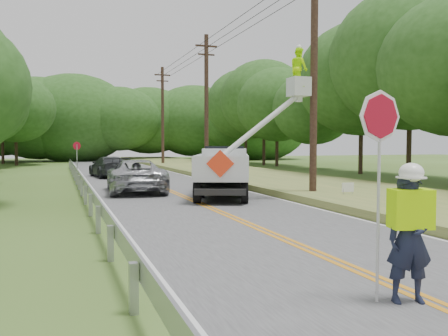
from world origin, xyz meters
name	(u,v)px	position (x,y,z in m)	size (l,w,h in m)	color
ground	(322,256)	(0.00, 0.00, 0.00)	(140.00, 140.00, 0.00)	#3F581C
road	(169,191)	(0.00, 14.00, 0.01)	(7.20, 96.00, 0.03)	#454547
guardrail	(82,180)	(-4.02, 14.91, 0.55)	(0.18, 48.00, 0.77)	#9EA0A6
utility_poles	(242,92)	(5.00, 17.02, 5.27)	(1.60, 43.30, 10.00)	black
tall_grass_verge	(300,184)	(7.10, 14.00, 0.15)	(7.00, 96.00, 0.30)	#5B7037
treeline_right	(337,88)	(15.59, 23.67, 6.62)	(11.82, 51.95, 12.37)	#332319
treeline_horizon	(105,119)	(0.83, 56.14, 5.50)	(57.95, 14.74, 11.75)	#244B18
flagger	(409,228)	(-0.33, -2.89, 1.09)	(1.17, 0.60, 3.02)	#191E33
bucket_truck	(230,163)	(2.13, 11.26, 1.45)	(5.12, 6.47, 6.16)	black
suv_silver	(136,176)	(-1.63, 13.83, 0.78)	(2.53, 5.48, 1.52)	#ACAEB3
suv_darkgrey	(109,167)	(-1.85, 24.30, 0.72)	(1.95, 4.80, 1.39)	#323538
stop_sign_permanent	(77,155)	(-3.97, 21.71, 1.58)	(0.48, 0.23, 2.40)	#9EA0A6
yard_sign	(348,188)	(5.68, 7.47, 0.54)	(0.52, 0.06, 0.75)	white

